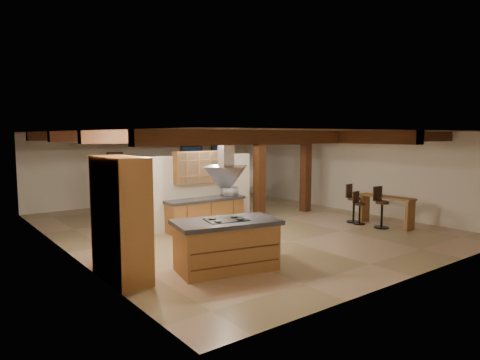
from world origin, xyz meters
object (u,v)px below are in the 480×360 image
object	(u,v)px
sofa	(203,192)
bar_counter	(387,206)
dining_table	(205,202)
kitchen_island	(226,245)

from	to	relation	value
sofa	bar_counter	xyz separation A→B (m)	(1.41, -8.33, 0.33)
sofa	bar_counter	bearing A→B (deg)	99.15
dining_table	bar_counter	world-z (taller)	bar_counter
kitchen_island	sofa	world-z (taller)	kitchen_island
dining_table	sofa	size ratio (longest dim) A/B	0.99
kitchen_island	sofa	distance (m)	10.21
dining_table	bar_counter	size ratio (longest dim) A/B	1.11
kitchen_island	bar_counter	distance (m)	6.47
bar_counter	kitchen_island	bearing A→B (deg)	-175.17
sofa	bar_counter	distance (m)	8.46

